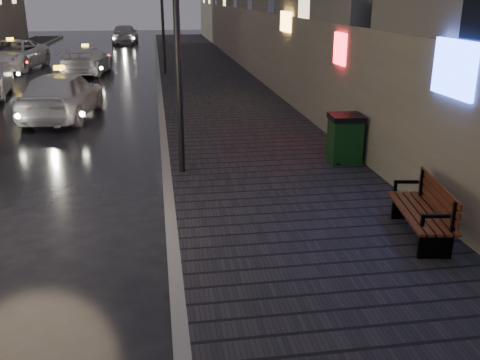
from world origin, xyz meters
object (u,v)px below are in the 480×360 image
at_px(lamp_near, 176,17).
at_px(bench, 426,210).
at_px(taxi_near, 62,94).
at_px(car_far, 125,34).
at_px(taxi_mid, 87,61).
at_px(trash_bin, 345,138).
at_px(taxi_far, 12,55).
at_px(lamp_far, 162,4).

distance_m(lamp_near, bench, 6.23).
height_order(taxi_near, car_far, car_far).
distance_m(bench, taxi_near, 13.10).
xyz_separation_m(lamp_near, taxi_mid, (-3.96, 17.39, -2.79)).
relative_size(lamp_near, car_far, 1.11).
distance_m(trash_bin, taxi_mid, 18.95).
bearing_deg(bench, taxi_far, 125.88).
distance_m(lamp_near, lamp_far, 16.00).
xyz_separation_m(bench, car_far, (-6.58, 39.96, 0.19)).
distance_m(taxi_mid, car_far, 18.52).
bearing_deg(lamp_far, bench, -79.48).
xyz_separation_m(lamp_far, taxi_far, (-8.21, 4.00, -2.70)).
distance_m(taxi_near, taxi_far, 14.01).
height_order(bench, taxi_far, taxi_far).
height_order(bench, trash_bin, trash_bin).
relative_size(lamp_near, taxi_near, 1.12).
distance_m(lamp_near, taxi_far, 21.79).
distance_m(lamp_near, car_far, 36.09).
bearing_deg(lamp_near, bench, -47.58).
relative_size(bench, taxi_far, 0.34).
xyz_separation_m(lamp_far, trash_bin, (3.84, -15.87, -2.76)).
xyz_separation_m(lamp_near, bench, (3.73, -4.08, -2.87)).
bearing_deg(car_far, taxi_far, 74.69).
bearing_deg(taxi_far, lamp_far, -18.36).
relative_size(bench, taxi_mid, 0.39).
relative_size(lamp_near, taxi_far, 0.93).
height_order(lamp_far, taxi_mid, lamp_far).
xyz_separation_m(taxi_near, taxi_far, (-4.64, 13.22, -0.01)).
distance_m(bench, trash_bin, 4.21).
height_order(trash_bin, taxi_near, taxi_near).
xyz_separation_m(lamp_far, taxi_near, (-3.57, -9.21, -2.69)).
height_order(trash_bin, taxi_far, taxi_far).
xyz_separation_m(bench, taxi_mid, (-7.69, 21.47, 0.08)).
bearing_deg(taxi_far, bench, -56.00).
xyz_separation_m(trash_bin, car_far, (-6.69, 35.75, 0.08)).
height_order(taxi_mid, taxi_far, taxi_far).
bearing_deg(bench, taxi_near, 133.41).
relative_size(bench, car_far, 0.40).
distance_m(trash_bin, taxi_near, 9.97).
xyz_separation_m(taxi_mid, taxi_far, (-4.25, 2.61, 0.09)).
bearing_deg(trash_bin, taxi_mid, 118.55).
distance_m(taxi_mid, taxi_far, 4.99).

